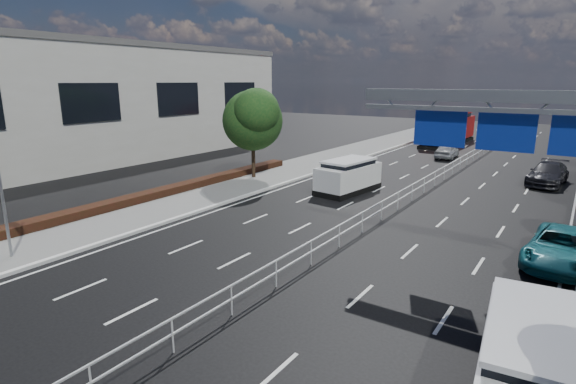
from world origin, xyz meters
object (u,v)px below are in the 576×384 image
Objects in this scene: silver_minivan at (537,370)px; parked_car_teal at (562,247)px; parked_car_dark at (548,174)px; red_bus at (449,128)px; near_car_dark at (455,131)px; overhead_gantry at (529,125)px; near_car_silver at (447,151)px; white_minivan at (348,176)px.

parked_car_teal is at bearing 84.30° from silver_minivan.
red_bus is at bearing 128.47° from parked_car_dark.
near_car_dark is 0.94× the size of silver_minivan.
overhead_gantry is 2.49× the size of near_car_silver.
near_car_dark is (-12.86, 42.94, -4.75)m from overhead_gantry.
overhead_gantry is 18.71m from parked_car_dark.
red_bus is at bearing -77.53° from near_car_silver.
silver_minivan is at bearing -79.10° from overhead_gantry.
red_bus is 36.27m from parked_car_teal.
parked_car_dark is at bearing -54.99° from red_bus.
white_minivan is at bearing -132.28° from parked_car_dark.
white_minivan is at bearing 143.36° from overhead_gantry.
overhead_gantry is at bearing 107.86° from near_car_silver.
parked_car_teal is at bearing -66.76° from red_bus.
silver_minivan is at bearing -80.96° from parked_car_dark.
parked_car_teal is at bearing 52.05° from overhead_gantry.
near_car_dark is (-1.86, 34.76, -0.21)m from white_minivan.
red_bus is at bearing 108.33° from overhead_gantry.
overhead_gantry is 2.00× the size of parked_car_teal.
overhead_gantry reaches higher than red_bus.
near_car_silver is at bearing 119.29° from parked_car_teal.
near_car_silver is (2.61, -10.15, -1.19)m from red_bus.
overhead_gantry reaches higher than near_car_dark.
near_car_dark reaches higher than parked_car_dark.
red_bus is 10.55m from near_car_silver.
parked_car_teal is (10.72, -23.56, 0.01)m from near_car_silver.
red_bus is 45.72m from silver_minivan.
near_car_dark is at bearing 99.83° from red_bus.
parked_car_teal is (1.52, 1.95, -4.89)m from overhead_gantry.
near_car_dark is 52.99m from silver_minivan.
near_car_silver is (-9.20, 25.51, -4.91)m from overhead_gantry.
near_car_dark is at bearing 114.16° from parked_car_teal.
white_minivan is 0.95× the size of silver_minivan.
near_car_dark is (-3.66, 17.42, 0.16)m from near_car_silver.
red_bus reaches higher than white_minivan.
parked_car_dark is at bearing 90.76° from overhead_gantry.
parked_car_dark is (12.62, -24.86, -0.09)m from near_car_dark.
near_car_silver is at bearing -73.89° from red_bus.
parked_car_teal is at bearing -19.23° from white_minivan.
overhead_gantry is at bearing -123.12° from parked_car_teal.
silver_minivan is 26.19m from parked_car_dark.
silver_minivan reaches higher than near_car_silver.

